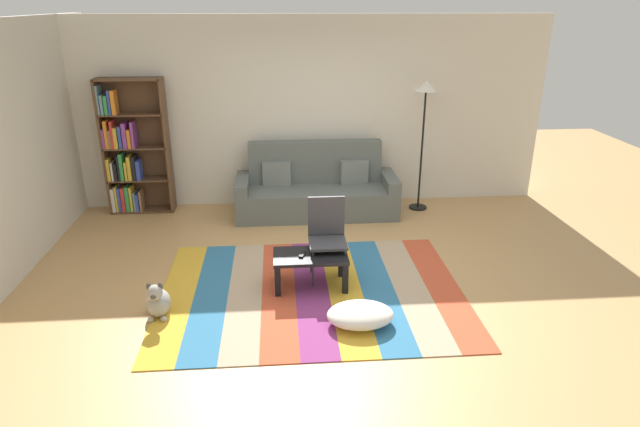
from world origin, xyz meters
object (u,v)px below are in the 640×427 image
at_px(pouf, 360,315).
at_px(folding_chair, 327,231).
at_px(bookshelf, 129,153).
at_px(standing_lamp, 425,103).
at_px(couch, 316,190).
at_px(tv_remote, 302,254).
at_px(coffee_table, 310,260).
at_px(dog, 158,301).

xyz_separation_m(pouf, folding_chair, (-0.22, 1.01, 0.43)).
xyz_separation_m(bookshelf, standing_lamp, (4.13, -0.22, 0.68)).
height_order(couch, folding_chair, couch).
bearing_deg(folding_chair, bookshelf, 158.71).
bearing_deg(standing_lamp, bookshelf, 176.92).
bearing_deg(standing_lamp, pouf, -113.53).
xyz_separation_m(standing_lamp, tv_remote, (-1.82, -2.24, -1.16)).
height_order(pouf, folding_chair, folding_chair).
distance_m(coffee_table, pouf, 0.91).
bearing_deg(pouf, tv_remote, 123.31).
xyz_separation_m(dog, standing_lamp, (3.23, 2.70, 1.39)).
bearing_deg(dog, bookshelf, 107.04).
bearing_deg(tv_remote, pouf, -40.32).
bearing_deg(dog, pouf, -9.07).
relative_size(coffee_table, standing_lamp, 0.42).
bearing_deg(bookshelf, folding_chair, -40.55).
distance_m(coffee_table, dog, 1.58).
relative_size(couch, pouf, 3.57).
height_order(dog, folding_chair, folding_chair).
height_order(bookshelf, dog, bookshelf).
relative_size(pouf, tv_remote, 4.22).
bearing_deg(bookshelf, standing_lamp, -3.08).
height_order(coffee_table, dog, dog).
height_order(couch, dog, couch).
distance_m(dog, standing_lamp, 4.44).
height_order(coffee_table, folding_chair, folding_chair).
bearing_deg(standing_lamp, dog, -140.10).
relative_size(tv_remote, folding_chair, 0.17).
distance_m(pouf, dog, 1.95).
xyz_separation_m(coffee_table, folding_chair, (0.20, 0.23, 0.23)).
bearing_deg(bookshelf, tv_remote, -46.79).
relative_size(bookshelf, pouf, 3.00).
bearing_deg(standing_lamp, tv_remote, -129.04).
relative_size(bookshelf, folding_chair, 2.11).
xyz_separation_m(pouf, tv_remote, (-0.51, 0.77, 0.28)).
relative_size(bookshelf, dog, 4.78).
bearing_deg(coffee_table, folding_chair, 49.77).
bearing_deg(tv_remote, standing_lamp, 67.33).
xyz_separation_m(coffee_table, pouf, (0.42, -0.78, -0.20)).
height_order(coffee_table, tv_remote, tv_remote).
distance_m(coffee_table, folding_chair, 0.38).
relative_size(bookshelf, tv_remote, 12.66).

